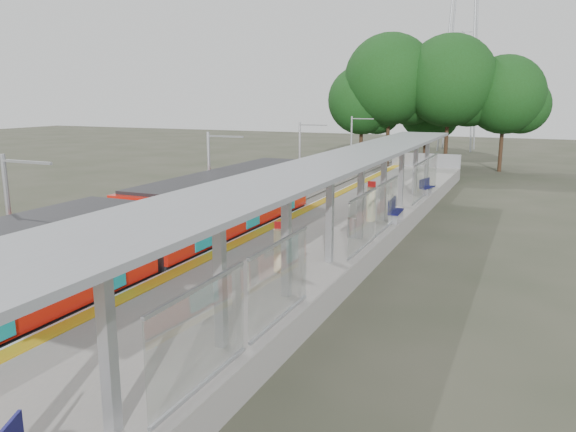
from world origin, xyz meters
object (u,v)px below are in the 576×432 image
(info_pillar_near, at_px, (279,250))
(bench_mid, at_px, (394,210))
(info_pillar_far, at_px, (371,204))
(train, at_px, (132,238))
(litter_bin, at_px, (353,227))
(bench_far, at_px, (426,186))

(info_pillar_near, bearing_deg, bench_mid, 62.51)
(bench_mid, height_order, info_pillar_far, info_pillar_far)
(bench_mid, bearing_deg, train, -124.66)
(info_pillar_near, height_order, litter_bin, info_pillar_near)
(bench_mid, bearing_deg, info_pillar_near, -103.26)
(info_pillar_near, distance_m, litter_bin, 5.89)
(bench_far, distance_m, info_pillar_far, 9.11)
(bench_mid, height_order, info_pillar_near, info_pillar_near)
(info_pillar_near, bearing_deg, bench_far, 67.48)
(litter_bin, bearing_deg, train, -129.88)
(train, distance_m, litter_bin, 9.64)
(bench_far, height_order, litter_bin, bench_far)
(bench_mid, xyz_separation_m, litter_bin, (-0.93, -3.92, -0.13))
(info_pillar_far, bearing_deg, bench_mid, 10.95)
(train, bearing_deg, info_pillar_far, 61.23)
(train, distance_m, info_pillar_far, 12.49)
(bench_mid, xyz_separation_m, info_pillar_near, (-1.84, -9.73, 0.18))
(train, relative_size, info_pillar_near, 15.16)
(train, distance_m, bench_mid, 13.36)
(bench_mid, relative_size, bench_far, 1.11)
(train, relative_size, bench_mid, 16.20)
(bench_far, distance_m, litter_bin, 12.63)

